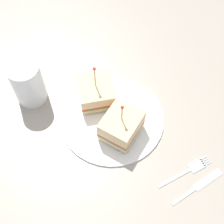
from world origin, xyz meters
TOP-DOWN VIEW (x-y plane):
  - ground_plane at (0.00, 0.00)cm, footprint 103.54×103.54cm
  - plate at (0.00, 0.00)cm, footprint 24.26×24.26cm
  - sandwich_half_front at (2.23, -3.86)cm, footprint 10.43×10.92cm
  - sandwich_half_back at (-4.04, 5.36)cm, footprint 10.06×10.61cm
  - drink_glass at (-19.69, 5.30)cm, footprint 7.22×7.22cm
  - fork at (17.29, -11.76)cm, footprint 11.79×7.74cm
  - knife at (19.01, -15.12)cm, footprint 11.19×8.44cm

SIDE VIEW (x-z plane):
  - ground_plane at x=0.00cm, z-range -2.00..0.00cm
  - fork at x=17.29cm, z-range 0.00..0.35cm
  - knife at x=19.01cm, z-range 0.00..0.35cm
  - plate at x=0.00cm, z-range 0.00..0.95cm
  - sandwich_half_back at x=-4.04cm, z-range -2.11..8.72cm
  - sandwich_half_front at x=2.23cm, z-range -1.50..9.04cm
  - drink_glass at x=-19.69cm, z-range -0.62..10.22cm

